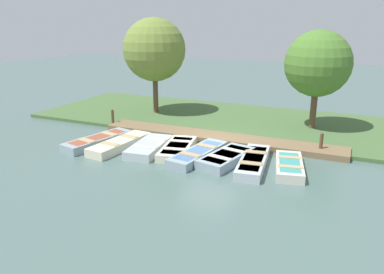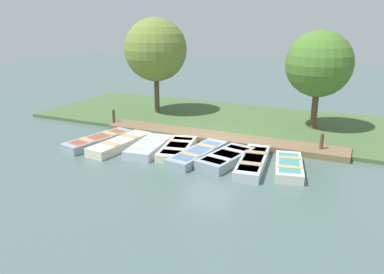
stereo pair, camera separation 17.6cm
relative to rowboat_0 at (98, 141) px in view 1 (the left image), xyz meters
name	(u,v)px [view 1 (the left image)]	position (x,y,z in m)	size (l,w,h in m)	color
ground_plane	(208,148)	(-1.63, 4.93, -0.20)	(80.00, 80.00, 0.00)	#4C6660
shore_bank	(240,121)	(-6.63, 4.93, -0.11)	(8.00, 24.00, 0.18)	#476638
dock_walkway	(218,138)	(-2.91, 4.93, -0.07)	(1.40, 12.03, 0.27)	brown
rowboat_0	(98,141)	(0.00, 0.00, 0.00)	(3.65, 1.77, 0.40)	#8C9EA8
rowboat_1	(120,144)	(0.01, 1.23, 0.00)	(3.53, 1.36, 0.41)	beige
rowboat_2	(149,147)	(-0.21, 2.66, 0.00)	(3.08, 1.56, 0.40)	#B2BCC1
rowboat_3	(177,148)	(-0.55, 3.89, -0.02)	(3.13, 1.71, 0.37)	beige
rowboat_4	(198,154)	(-0.28, 5.02, -0.01)	(3.56, 1.53, 0.38)	#8C9EA8
rowboat_5	(226,158)	(-0.27, 6.28, 0.00)	(3.06, 1.78, 0.40)	#8C9EA8
rowboat_6	(253,162)	(-0.30, 7.41, -0.01)	(3.61, 1.39, 0.39)	#B2BCC1
rowboat_7	(289,166)	(-0.41, 8.82, -0.01)	(2.86, 1.55, 0.39)	beige
mooring_post_near	(113,118)	(-2.90, -1.23, 0.30)	(0.15, 0.15, 0.98)	brown
mooring_post_far	(321,143)	(-2.90, 9.71, 0.30)	(0.15, 0.15, 0.98)	brown
park_tree_far_left	(154,50)	(-6.25, -0.39, 3.76)	(3.72, 3.72, 5.83)	brown
park_tree_left	(318,64)	(-6.55, 8.89, 3.32)	(3.35, 3.35, 5.21)	brown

